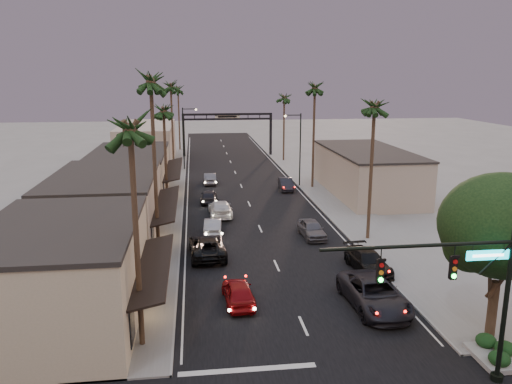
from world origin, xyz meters
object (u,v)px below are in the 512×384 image
object	(u,v)px
palm_lc	(163,106)
curbside_black	(368,261)
streetlight_left	(185,133)
streetlight_right	(298,144)
palm_lb	(150,76)
oncoming_silver	(213,226)
palm_la	(130,120)
curbside_near	(374,294)
palm_rc	(284,95)
palm_ra	(375,102)
palm_rb	(315,85)
oncoming_red	(239,292)
oncoming_pickup	(207,246)
palm_ld	(171,83)
corner_tree	(504,230)
palm_far	(178,87)
arch	(227,124)
traffic_signal	(467,277)

from	to	relation	value
palm_lc	curbside_black	size ratio (longest dim) A/B	2.41
streetlight_left	streetlight_right	bearing A→B (deg)	-43.21
palm_lb	palm_lc	size ratio (longest dim) A/B	1.25
oncoming_silver	palm_la	bearing A→B (deg)	80.81
palm_la	curbside_near	bearing A→B (deg)	11.53
palm_rc	oncoming_silver	world-z (taller)	palm_rc
palm_ra	palm_rb	bearing A→B (deg)	90.00
oncoming_red	oncoming_pickup	world-z (taller)	oncoming_pickup
streetlight_left	palm_ra	bearing A→B (deg)	-65.46
palm_ld	oncoming_silver	bearing A→B (deg)	-81.14
palm_rb	palm_ra	bearing A→B (deg)	-90.00
streetlight_right	palm_ra	size ratio (longest dim) A/B	0.68
streetlight_right	palm_la	distance (m)	39.68
corner_tree	palm_lc	xyz separation A→B (m)	(-18.08, 28.55, 4.49)
oncoming_red	oncoming_silver	distance (m)	13.97
corner_tree	palm_far	distance (m)	72.96
oncoming_pickup	oncoming_red	bearing A→B (deg)	98.56
oncoming_red	curbside_black	xyz separation A→B (m)	(9.49, 3.95, 0.01)
arch	palm_lc	distance (m)	35.41
palm_ld	oncoming_pickup	distance (m)	35.54
arch	curbside_near	bearing A→B (deg)	-85.47
streetlight_left	curbside_black	bearing A→B (deg)	-72.18
oncoming_red	curbside_black	bearing A→B (deg)	-160.51
streetlight_right	palm_ra	xyz separation A→B (m)	(1.68, -21.00, 6.11)
palm_la	oncoming_red	distance (m)	12.69
palm_far	curbside_near	distance (m)	68.37
corner_tree	oncoming_pickup	size ratio (longest dim) A/B	1.55
curbside_black	curbside_near	bearing A→B (deg)	-111.41
palm_rc	palm_far	size ratio (longest dim) A/B	0.92
streetlight_left	palm_lc	size ratio (longest dim) A/B	0.74
arch	palm_lc	world-z (taller)	palm_lc
palm_lc	palm_ra	bearing A→B (deg)	-34.90
streetlight_left	palm_far	size ratio (longest dim) A/B	0.68
oncoming_silver	palm_rb	bearing A→B (deg)	-123.20
traffic_signal	palm_ra	world-z (taller)	palm_ra
oncoming_pickup	palm_ld	bearing A→B (deg)	-86.14
palm_lc	oncoming_pickup	distance (m)	17.73
palm_lc	palm_rc	size ratio (longest dim) A/B	1.00
streetlight_right	streetlight_left	size ratio (longest dim) A/B	1.00
arch	curbside_near	xyz separation A→B (m)	(4.61, -58.30, -4.66)
palm_ra	oncoming_silver	xyz separation A→B (m)	(-12.86, 3.19, -10.76)
arch	oncoming_pickup	bearing A→B (deg)	-95.80
traffic_signal	arch	bearing A→B (deg)	94.93
traffic_signal	streetlight_right	world-z (taller)	streetlight_right
palm_lb	oncoming_pickup	size ratio (longest dim) A/B	2.68
palm_far	palm_la	bearing A→B (deg)	-90.25
palm_far	oncoming_silver	distance (m)	52.10
palm_ld	oncoming_red	xyz separation A→B (m)	(5.31, -41.75, -11.69)
arch	palm_far	size ratio (longest dim) A/B	1.15
palm_lc	palm_far	size ratio (longest dim) A/B	0.92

